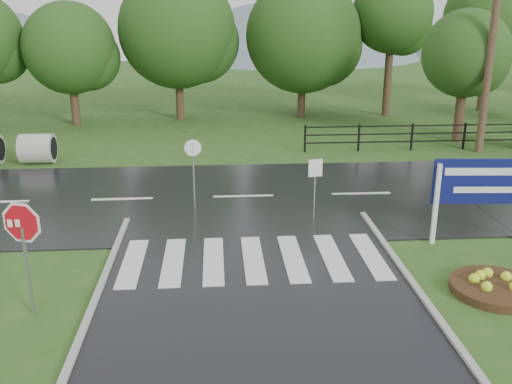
{
  "coord_description": "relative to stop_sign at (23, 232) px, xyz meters",
  "views": [
    {
      "loc": [
        -0.88,
        -8.03,
        6.12
      ],
      "look_at": [
        0.14,
        6.0,
        1.5
      ],
      "focal_mm": 40.0,
      "sensor_mm": 36.0,
      "label": 1
    }
  ],
  "objects": [
    {
      "name": "crosswalk",
      "position": [
        4.75,
        2.2,
        -1.76
      ],
      "size": [
        6.5,
        2.8,
        0.02
      ],
      "color": "silver",
      "rests_on": "ground"
    },
    {
      "name": "main_road",
      "position": [
        4.75,
        7.2,
        -1.82
      ],
      "size": [
        90.0,
        8.0,
        0.04
      ],
      "primitive_type": "cube",
      "color": "black",
      "rests_on": "ground"
    },
    {
      "name": "treeline",
      "position": [
        5.75,
        21.2,
        -1.82
      ],
      "size": [
        83.2,
        5.2,
        10.0
      ],
      "color": "#1E4315",
      "rests_on": "ground"
    },
    {
      "name": "utility_pole_east",
      "position": [
        15.37,
        12.7,
        3.14
      ],
      "size": [
        1.67,
        0.67,
        9.76
      ],
      "color": "#473523",
      "rests_on": "ground"
    },
    {
      "name": "stop_sign",
      "position": [
        0.0,
        0.0,
        0.0
      ],
      "size": [
        1.11,
        0.37,
        2.6
      ],
      "color": "#939399",
      "rests_on": "ground"
    },
    {
      "name": "reg_sign_round",
      "position": [
        3.17,
        6.27,
        -0.41
      ],
      "size": [
        0.52,
        0.08,
        2.22
      ],
      "color": "#939399",
      "rests_on": "ground"
    },
    {
      "name": "hills",
      "position": [
        8.24,
        62.2,
        -17.35
      ],
      "size": [
        102.0,
        48.0,
        48.0
      ],
      "color": "slate",
      "rests_on": "ground"
    },
    {
      "name": "fence_west",
      "position": [
        12.5,
        13.2,
        -1.1
      ],
      "size": [
        9.58,
        0.08,
        1.2
      ],
      "color": "black",
      "rests_on": "ground"
    },
    {
      "name": "entrance_tree_left",
      "position": [
        15.21,
        14.7,
        2.21
      ],
      "size": [
        3.94,
        3.94,
        6.03
      ],
      "color": "#3D2B1C",
      "rests_on": "ground"
    },
    {
      "name": "estate_billboard",
      "position": [
        10.87,
        2.99,
        -0.22
      ],
      "size": [
        2.66,
        0.25,
        2.33
      ],
      "color": "silver",
      "rests_on": "ground"
    },
    {
      "name": "reg_sign_small",
      "position": [
        6.74,
        4.88,
        -0.45
      ],
      "size": [
        0.42,
        0.1,
        1.9
      ],
      "color": "#939399",
      "rests_on": "ground"
    },
    {
      "name": "flower_bed",
      "position": [
        10.05,
        0.18,
        -1.67
      ],
      "size": [
        2.0,
        2.0,
        0.4
      ],
      "color": "#332111",
      "rests_on": "ground"
    }
  ]
}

